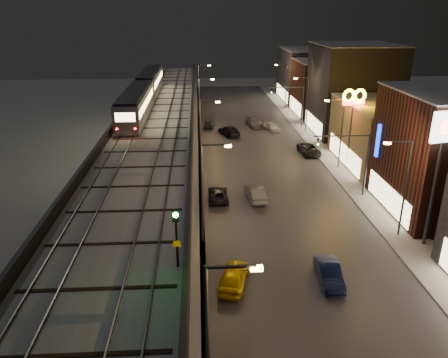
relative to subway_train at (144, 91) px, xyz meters
name	(u,v)px	position (x,y,z in m)	size (l,w,h in m)	color
ground	(218,347)	(8.50, -41.55, -8.30)	(220.00, 220.00, 0.00)	silver
road_surface	(261,159)	(16.00, -6.55, -8.27)	(17.00, 120.00, 0.06)	#46474D
sidewalk_right	(333,158)	(26.00, -6.55, -8.23)	(4.00, 120.00, 0.14)	#9FA1A8
under_viaduct_pavement	(161,161)	(2.50, -6.55, -8.27)	(11.00, 120.00, 0.06)	#9FA1A8
elevated_viaduct	(157,127)	(2.50, -9.70, -2.68)	(9.00, 100.00, 6.30)	black
viaduct_trackbed	(157,121)	(2.49, -9.57, -1.91)	(8.40, 100.00, 0.32)	#B2B7C1
viaduct_parapet_streetside	(192,116)	(6.85, -9.55, -1.45)	(0.30, 100.00, 1.10)	black
viaduct_parapet_far	(121,117)	(-1.85, -9.55, -1.45)	(0.30, 100.00, 1.10)	black
building_c	(392,135)	(32.49, -9.55, -4.22)	(12.20, 15.20, 8.16)	olive
building_d	(353,90)	(32.49, 6.45, -1.22)	(12.20, 13.20, 14.16)	black
building_e	(327,88)	(32.49, 20.45, -3.22)	(12.20, 12.20, 10.16)	#461D16
building_f	(310,75)	(32.49, 34.45, -2.72)	(12.20, 16.20, 11.16)	#323238
streetlight_left_0	(213,336)	(8.07, -46.55, -3.06)	(2.57, 0.28, 9.00)	#38383A
streetlight_left_1	(205,187)	(8.07, -28.55, -3.06)	(2.57, 0.28, 9.00)	#38383A
streetlight_right_1	(403,182)	(25.23, -28.55, -3.06)	(2.56, 0.28, 9.00)	#38383A
streetlight_left_2	(202,131)	(8.07, -10.55, -3.06)	(2.57, 0.28, 9.00)	#38383A
streetlight_right_2	(340,129)	(25.23, -10.55, -3.06)	(2.56, 0.28, 9.00)	#38383A
streetlight_left_3	(201,102)	(8.07, 7.45, -3.06)	(2.57, 0.28, 9.00)	#38383A
streetlight_right_3	(306,100)	(25.23, 7.45, -3.06)	(2.56, 0.28, 9.00)	#38383A
streetlight_left_4	(200,84)	(8.07, 25.45, -3.06)	(2.57, 0.28, 9.00)	#38383A
streetlight_right_4	(285,83)	(25.23, 25.45, -3.06)	(2.56, 0.28, 9.00)	#38383A
traffic_light_rig_a	(357,157)	(24.34, -19.55, -3.80)	(6.10, 0.34, 7.00)	#38383A
traffic_light_rig_b	(296,101)	(24.34, 10.45, -3.80)	(6.10, 0.34, 7.00)	#38383A
subway_train	(144,91)	(0.00, 0.00, 0.00)	(2.83, 34.87, 3.38)	gray
rail_signal	(176,227)	(6.40, -42.92, 0.68)	(0.38, 0.45, 3.32)	black
car_taxi	(234,277)	(10.00, -35.31, -7.53)	(1.82, 4.53, 1.54)	#FFCD01
car_near_white	(255,194)	(13.56, -19.92, -7.55)	(1.58, 4.54, 1.50)	gray
car_mid_silver	(218,195)	(9.59, -19.63, -7.68)	(2.05, 4.44, 1.23)	black
car_mid_dark	(229,131)	(12.58, 5.78, -7.53)	(2.16, 5.32, 1.54)	black
car_far_white	(209,124)	(9.50, 11.23, -7.64)	(1.56, 3.88, 1.32)	#4F5155
car_onc_silver	(329,274)	(17.14, -35.32, -7.57)	(1.55, 4.43, 1.46)	#101A43
car_onc_dark	(309,150)	(23.09, -4.79, -7.59)	(2.34, 5.07, 1.41)	black
car_onc_white	(254,122)	(17.36, 11.47, -7.54)	(2.13, 5.23, 1.52)	#8E93A4
car_onc_red	(272,127)	(19.91, 8.20, -7.63)	(1.59, 3.95, 1.35)	white
sign_mcdonalds	(354,104)	(26.50, -10.96, 0.08)	(3.05, 0.73, 10.26)	#38383A
sign_citgo	(442,144)	(27.00, -30.34, 0.86)	(2.49, 0.39, 11.84)	#38383A
sign_carwash	(383,146)	(27.00, -19.61, -2.61)	(1.56, 0.35, 8.10)	#38383A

